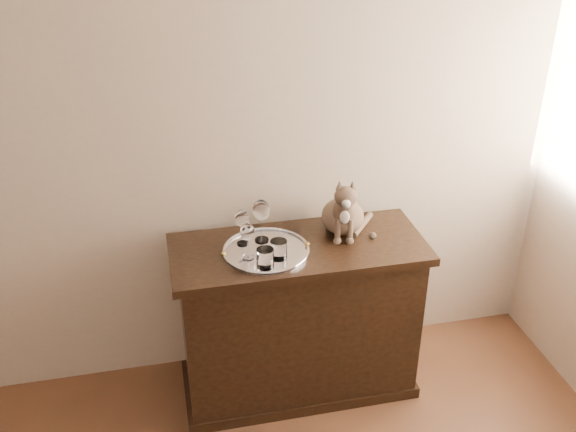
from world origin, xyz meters
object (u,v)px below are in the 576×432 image
wine_glass_a (242,227)px  sideboard (298,319)px  tray (266,252)px  wine_glass_c (248,241)px  wine_glass_b (261,221)px  cat (343,202)px  tumbler_b (265,258)px  tumbler_a (279,250)px

wine_glass_a → sideboard: bearing=-13.9°
tray → wine_glass_c: (-0.09, -0.04, 0.09)m
sideboard → wine_glass_a: (-0.25, 0.06, 0.52)m
wine_glass_b → wine_glass_c: size_ratio=1.21×
wine_glass_c → cat: (0.49, 0.16, 0.06)m
tumbler_b → tumbler_a: bearing=38.9°
wine_glass_b → sideboard: bearing=-24.8°
wine_glass_a → tumbler_b: wine_glass_a is taller
wine_glass_b → tumbler_a: (0.05, -0.17, -0.06)m
wine_glass_b → tumbler_b: bearing=-96.5°
wine_glass_c → tumbler_b: (0.06, -0.09, -0.04)m
tray → wine_glass_a: bearing=137.3°
sideboard → wine_glass_a: size_ratio=6.79×
tray → wine_glass_c: wine_glass_c is taller
wine_glass_a → wine_glass_c: size_ratio=1.01×
wine_glass_b → cat: cat is taller
tray → tumbler_b: 0.14m
wine_glass_c → wine_glass_a: bearing=92.3°
sideboard → wine_glass_c: size_ratio=6.85×
tray → wine_glass_a: wine_glass_a is taller
tray → tumbler_a: tumbler_a is taller
tray → wine_glass_b: size_ratio=1.89×
wine_glass_b → cat: size_ratio=0.67×
wine_glass_c → cat: bearing=18.0°
wine_glass_c → tumbler_b: size_ratio=1.99×
wine_glass_b → tumbler_b: (-0.03, -0.23, -0.06)m
cat → tumbler_b: bearing=-136.2°
sideboard → cat: 0.64m
sideboard → tumbler_a: bearing=-140.2°
wine_glass_a → wine_glass_b: (0.09, 0.01, 0.02)m
tray → wine_glass_c: bearing=-156.3°
tray → tumbler_a: bearing=-58.1°
sideboard → wine_glass_b: wine_glass_b is taller
wine_glass_c → tumbler_b: wine_glass_c is taller
sideboard → tray: 0.46m
tumbler_a → wine_glass_a: bearing=131.3°
sideboard → wine_glass_c: wine_glass_c is taller
cat → wine_glass_b: bearing=-163.5°
tumbler_a → cat: (0.35, 0.19, 0.11)m
wine_glass_a → cat: size_ratio=0.56×
sideboard → tumbler_b: 0.53m
sideboard → tumbler_a: tumbler_a is taller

